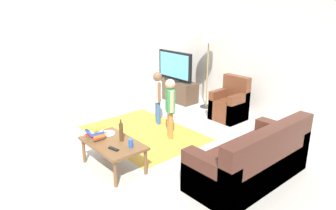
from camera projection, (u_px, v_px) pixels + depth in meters
name	position (u px, v px, depth m)	size (l,w,h in m)	color
ground	(141.00, 149.00, 5.27)	(7.80, 7.80, 0.00)	#B2ADA3
wall_back	(253.00, 51.00, 6.71)	(6.00, 0.12, 2.70)	silver
wall_left	(59.00, 48.00, 6.99)	(0.12, 6.00, 2.70)	silver
area_rug	(143.00, 133.00, 5.91)	(2.20, 1.60, 0.01)	#B28C33
tv_stand	(175.00, 90.00, 7.83)	(1.20, 0.44, 0.50)	#4C3828
tv	(175.00, 66.00, 7.62)	(1.10, 0.28, 0.71)	black
couch	(254.00, 163.00, 4.25)	(0.80, 1.80, 0.86)	#472319
armchair	(230.00, 105.00, 6.53)	(0.60, 0.60, 0.90)	brown
floor_lamp	(209.00, 40.00, 6.86)	(0.36, 0.36, 1.78)	#262626
child_near_tv	(158.00, 93.00, 6.18)	(0.32, 0.22, 1.06)	#33598C
child_center	(170.00, 103.00, 5.52)	(0.33, 0.23, 1.09)	orange
coffee_table	(113.00, 145.00, 4.58)	(1.00, 0.60, 0.42)	brown
book_stack	(95.00, 132.00, 4.66)	(0.29, 0.24, 0.21)	#388C4C
bottle	(121.00, 132.00, 4.56)	(0.06, 0.06, 0.33)	#4C3319
tv_remote	(114.00, 149.00, 4.33)	(0.17, 0.05, 0.02)	black
soda_can	(131.00, 143.00, 4.38)	(0.07, 0.07, 0.12)	#2659B2
plate	(108.00, 133.00, 4.84)	(0.22, 0.22, 0.02)	white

